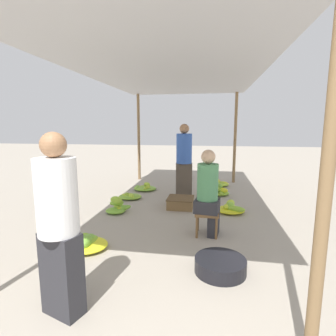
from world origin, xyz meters
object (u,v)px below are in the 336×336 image
Objects in this scene: vendor_seated at (209,192)px; banana_pile_right_0 at (218,191)px; banana_pile_right_1 at (218,183)px; stool at (207,216)px; shopper_walking_mid at (184,159)px; banana_pile_left_2 at (129,196)px; banana_pile_left_0 at (85,243)px; basin_black at (220,265)px; banana_pile_right_2 at (231,208)px; crate_near at (180,203)px; vendor_foreground at (59,224)px; banana_pile_left_3 at (144,188)px; banana_pile_left_1 at (118,207)px.

vendor_seated reaches higher than banana_pile_right_0.
banana_pile_right_0 is 0.98m from banana_pile_right_1.
stool is 2.24m from shopper_walking_mid.
stool is at bearing -44.34° from banana_pile_left_2.
basin_black is at bearing -9.29° from banana_pile_left_0.
banana_pile_right_2 is 1.04× the size of crate_near.
shopper_walking_mid reaches higher than basin_black.
vendor_seated is at bearing -44.02° from banana_pile_left_2.
banana_pile_right_2 is at bearing 61.36° from vendor_foreground.
banana_pile_right_2 is (0.20, -1.23, -0.02)m from banana_pile_right_0.
banana_pile_right_1 is at bearing 85.71° from vendor_seated.
banana_pile_left_3 is at bearing 174.54° from banana_pile_right_0.
stool is at bearing 57.47° from vendor_foreground.
banana_pile_left_3 is 0.35× the size of shopper_walking_mid.
banana_pile_left_3 is at bearing 95.26° from vendor_foreground.
basin_black is 1.10× the size of banana_pile_right_0.
banana_pile_left_3 reaches higher than basin_black.
banana_pile_right_1 is at bearing 23.66° from banana_pile_left_3.
banana_pile_right_1 is at bearing 74.34° from vendor_foreground.
crate_near is (-0.69, 2.21, 0.02)m from basin_black.
vendor_foreground is 3.21m from crate_near.
banana_pile_right_0 is (0.22, 2.31, -0.19)m from stool.
shopper_walking_mid is (-0.81, -1.18, 0.78)m from banana_pile_right_1.
vendor_seated reaches higher than banana_pile_right_1.
banana_pile_left_3 reaches higher than banana_pile_left_2.
banana_pile_left_0 is 1.19× the size of crate_near.
banana_pile_left_2 is 2.55m from banana_pile_right_1.
basin_black is 0.90× the size of banana_pile_right_1.
shopper_walking_mid is at bearing -124.50° from banana_pile_right_1.
vendor_seated is 0.77× the size of shopper_walking_mid.
banana_pile_left_1 is 0.86× the size of banana_pile_right_0.
shopper_walking_mid is at bearing 133.73° from banana_pile_right_2.
stool is 2.39m from banana_pile_left_2.
vendor_seated is 2.10× the size of banana_pile_left_0.
vendor_seated is 2.02× the size of banana_pile_right_1.
banana_pile_right_2 is at bearing 82.92° from basin_black.
banana_pile_left_1 is (-1.65, 0.74, -0.55)m from vendor_seated.
crate_near is 1.15m from shopper_walking_mid.
banana_pile_right_1 is (0.26, 3.28, -0.22)m from stool.
banana_pile_right_2 is (0.26, 2.07, 0.00)m from basin_black.
vendor_seated reaches higher than banana_pile_left_1.
crate_near is 0.31× the size of shopper_walking_mid.
banana_pile_left_3 is 1.12× the size of banana_pile_right_0.
vendor_foreground is 2.71× the size of banana_pile_left_3.
shopper_walking_mid is at bearing -164.89° from banana_pile_right_0.
crate_near is at bearing 113.92° from vendor_seated.
banana_pile_left_2 is at bearing 125.15° from basin_black.
banana_pile_left_3 is (0.13, 0.81, 0.00)m from banana_pile_left_2.
banana_pile_right_2 is (0.42, 1.08, -0.21)m from stool.
banana_pile_left_3 is at bearing -156.34° from banana_pile_right_1.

